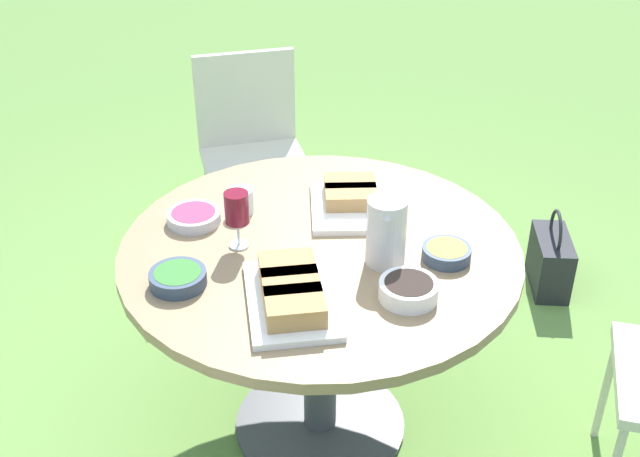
{
  "coord_description": "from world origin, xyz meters",
  "views": [
    {
      "loc": [
        2.0,
        0.14,
        2.05
      ],
      "look_at": [
        0.0,
        0.0,
        0.8
      ],
      "focal_mm": 45.0,
      "sensor_mm": 36.0,
      "label": 1
    }
  ],
  "objects_px": {
    "dining_table": "(320,281)",
    "water_pitcher": "(386,232)",
    "chair_near_right": "(251,141)",
    "wine_glass": "(237,209)",
    "handbag": "(550,261)"
  },
  "relations": [
    {
      "from": "dining_table",
      "to": "water_pitcher",
      "type": "relative_size",
      "value": 5.87
    },
    {
      "from": "chair_near_right",
      "to": "water_pitcher",
      "type": "distance_m",
      "value": 1.39
    },
    {
      "from": "wine_glass",
      "to": "handbag",
      "type": "xyz_separation_m",
      "value": [
        -0.91,
        1.17,
        -0.74
      ]
    },
    {
      "from": "chair_near_right",
      "to": "handbag",
      "type": "bearing_deg",
      "value": 78.86
    },
    {
      "from": "chair_near_right",
      "to": "wine_glass",
      "type": "distance_m",
      "value": 1.23
    },
    {
      "from": "dining_table",
      "to": "chair_near_right",
      "type": "relative_size",
      "value": 1.35
    },
    {
      "from": "dining_table",
      "to": "wine_glass",
      "type": "bearing_deg",
      "value": -85.65
    },
    {
      "from": "chair_near_right",
      "to": "wine_glass",
      "type": "xyz_separation_m",
      "value": [
        1.17,
        0.14,
        0.34
      ]
    },
    {
      "from": "water_pitcher",
      "to": "wine_glass",
      "type": "relative_size",
      "value": 1.14
    },
    {
      "from": "dining_table",
      "to": "wine_glass",
      "type": "height_order",
      "value": "wine_glass"
    },
    {
      "from": "dining_table",
      "to": "water_pitcher",
      "type": "distance_m",
      "value": 0.31
    },
    {
      "from": "water_pitcher",
      "to": "wine_glass",
      "type": "height_order",
      "value": "water_pitcher"
    },
    {
      "from": "handbag",
      "to": "wine_glass",
      "type": "bearing_deg",
      "value": -51.98
    },
    {
      "from": "chair_near_right",
      "to": "dining_table",
      "type": "bearing_deg",
      "value": 18.32
    },
    {
      "from": "dining_table",
      "to": "wine_glass",
      "type": "relative_size",
      "value": 6.68
    }
  ]
}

